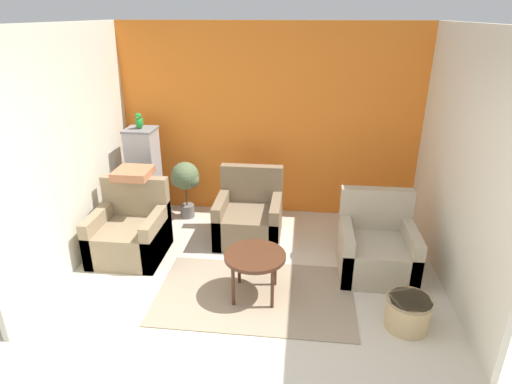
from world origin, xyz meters
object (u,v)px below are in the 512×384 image
at_px(parrot, 139,121).
at_px(wicker_basket, 408,312).
at_px(birdcage, 145,177).
at_px(armchair_left, 130,233).
at_px(armchair_right, 376,249).
at_px(armchair_middle, 249,218).
at_px(potted_plant, 185,180).
at_px(coffee_table, 255,259).

relative_size(parrot, wicker_basket, 0.51).
bearing_deg(birdcage, armchair_left, -81.92).
bearing_deg(armchair_right, parrot, 161.15).
xyz_separation_m(armchair_middle, potted_plant, (-0.99, 0.52, 0.29)).
bearing_deg(wicker_basket, birdcage, 148.42).
height_order(armchair_middle, parrot, parrot).
bearing_deg(wicker_basket, armchair_right, 100.38).
relative_size(armchair_middle, wicker_basket, 2.15).
bearing_deg(birdcage, armchair_middle, -15.42).
xyz_separation_m(coffee_table, armchair_right, (1.32, 0.62, -0.16)).
bearing_deg(potted_plant, birdcage, -169.70).
relative_size(armchair_middle, potted_plant, 1.09).
height_order(birdcage, parrot, parrot).
bearing_deg(birdcage, armchair_right, -18.82).
bearing_deg(parrot, wicker_basket, -31.61).
distance_m(armchair_middle, parrot, 1.96).
bearing_deg(coffee_table, wicker_basket, -12.25).
relative_size(coffee_table, armchair_middle, 0.70).
height_order(coffee_table, armchair_middle, armchair_middle).
bearing_deg(parrot, coffee_table, -43.64).
xyz_separation_m(armchair_middle, parrot, (-1.53, 0.42, 1.15)).
distance_m(armchair_middle, birdcage, 1.63).
bearing_deg(parrot, armchair_middle, -15.49).
relative_size(armchair_left, parrot, 4.18).
relative_size(parrot, potted_plant, 0.26).
xyz_separation_m(armchair_left, parrot, (-0.14, 1.01, 1.15)).
relative_size(armchair_left, potted_plant, 1.09).
distance_m(armchair_left, birdcage, 1.07).
height_order(armchair_right, wicker_basket, armchair_right).
distance_m(armchair_left, parrot, 1.53).
relative_size(armchair_middle, parrot, 4.18).
height_order(coffee_table, parrot, parrot).
xyz_separation_m(coffee_table, parrot, (-1.76, 1.67, 0.98)).
bearing_deg(armchair_middle, coffee_table, -79.89).
xyz_separation_m(armchair_left, armchair_right, (2.93, -0.04, 0.00)).
relative_size(armchair_right, wicker_basket, 2.15).
bearing_deg(potted_plant, parrot, -169.89).
bearing_deg(potted_plant, armchair_right, -24.41).
distance_m(coffee_table, armchair_left, 1.75).
height_order(parrot, wicker_basket, parrot).
bearing_deg(coffee_table, armchair_left, 157.58).
bearing_deg(armchair_middle, armchair_right, -22.07).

